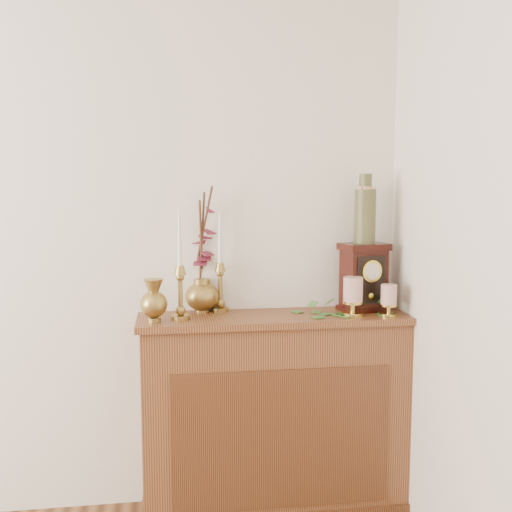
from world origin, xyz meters
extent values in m
cube|color=brown|center=(1.40, 2.10, 0.45)|extent=(1.20, 0.30, 0.90)
cube|color=brown|center=(1.40, 1.95, 0.41)|extent=(0.96, 0.01, 0.63)
cube|color=brown|center=(1.40, 2.10, 0.92)|extent=(1.24, 0.34, 0.03)
cube|color=brown|center=(1.40, 2.10, 0.03)|extent=(1.23, 0.33, 0.06)
cylinder|color=#A58D42|center=(0.97, 2.06, 0.94)|extent=(0.08, 0.08, 0.02)
sphere|color=#A58D42|center=(0.97, 2.06, 0.97)|extent=(0.04, 0.04, 0.04)
cylinder|color=#A58D42|center=(0.97, 2.06, 1.04)|extent=(0.02, 0.02, 0.14)
sphere|color=#A58D42|center=(0.97, 2.06, 1.12)|extent=(0.04, 0.04, 0.04)
cone|color=#A58D42|center=(0.97, 2.06, 1.15)|extent=(0.05, 0.05, 0.04)
cone|color=white|center=(0.97, 2.06, 1.29)|extent=(0.02, 0.02, 0.25)
cylinder|color=#A58D42|center=(1.16, 2.21, 0.94)|extent=(0.08, 0.08, 0.02)
sphere|color=#A58D42|center=(1.16, 2.21, 0.97)|extent=(0.04, 0.04, 0.04)
cylinder|color=#A58D42|center=(1.16, 2.21, 1.04)|extent=(0.02, 0.02, 0.14)
sphere|color=#A58D42|center=(1.16, 2.21, 1.11)|extent=(0.03, 0.03, 0.03)
cone|color=#A58D42|center=(1.16, 2.21, 1.14)|extent=(0.05, 0.05, 0.04)
cone|color=white|center=(1.16, 2.21, 1.27)|extent=(0.02, 0.02, 0.24)
cylinder|color=#A58D42|center=(0.86, 2.03, 0.94)|extent=(0.06, 0.06, 0.02)
sphere|color=#A58D42|center=(0.86, 2.03, 1.01)|extent=(0.12, 0.12, 0.12)
cone|color=#A58D42|center=(0.86, 2.03, 1.09)|extent=(0.08, 0.08, 0.06)
cylinder|color=#A58D42|center=(1.07, 2.21, 0.94)|extent=(0.07, 0.07, 0.01)
ellipsoid|color=#A58D42|center=(1.07, 2.21, 1.00)|extent=(0.16, 0.16, 0.13)
cylinder|color=#A58D42|center=(1.07, 2.21, 1.07)|extent=(0.08, 0.08, 0.03)
cylinder|color=#472819|center=(1.07, 2.22, 1.26)|extent=(0.02, 0.10, 0.37)
cylinder|color=#472819|center=(1.08, 2.22, 1.28)|extent=(0.03, 0.08, 0.41)
cylinder|color=#472819|center=(1.08, 2.22, 1.29)|extent=(0.09, 0.12, 0.43)
cylinder|color=gold|center=(1.74, 2.03, 0.94)|extent=(0.10, 0.10, 0.02)
cylinder|color=gold|center=(1.74, 2.03, 0.97)|extent=(0.02, 0.02, 0.04)
cylinder|color=gold|center=(1.74, 2.03, 0.99)|extent=(0.09, 0.09, 0.01)
cylinder|color=beige|center=(1.74, 2.03, 1.05)|extent=(0.09, 0.09, 0.11)
cylinder|color=#472819|center=(1.74, 2.03, 1.11)|extent=(0.00, 0.00, 0.01)
cylinder|color=gold|center=(1.90, 2.00, 0.94)|extent=(0.08, 0.08, 0.01)
cylinder|color=gold|center=(1.90, 2.00, 0.96)|extent=(0.02, 0.02, 0.04)
cylinder|color=gold|center=(1.90, 2.00, 0.98)|extent=(0.07, 0.07, 0.01)
cylinder|color=beige|center=(1.90, 2.00, 1.03)|extent=(0.07, 0.07, 0.09)
cylinder|color=#472819|center=(1.90, 2.00, 1.08)|extent=(0.00, 0.00, 0.01)
cube|color=#386C29|center=(1.53, 2.08, 0.93)|extent=(0.06, 0.06, 0.00)
cube|color=#386C29|center=(1.66, 2.11, 0.93)|extent=(0.05, 0.06, 0.00)
cube|color=#386C29|center=(1.93, 2.04, 0.93)|extent=(0.06, 0.06, 0.00)
cube|color=#386C29|center=(1.88, 2.10, 0.93)|extent=(0.05, 0.06, 0.00)
cube|color=#386C29|center=(1.59, 2.07, 0.93)|extent=(0.06, 0.05, 0.00)
cube|color=#386C29|center=(1.70, 2.08, 0.93)|extent=(0.04, 0.05, 0.00)
cube|color=#386C29|center=(1.73, 2.01, 0.93)|extent=(0.06, 0.06, 0.00)
cube|color=#386C29|center=(1.78, 2.05, 0.93)|extent=(0.05, 0.06, 0.00)
cube|color=#386C29|center=(1.88, 2.02, 0.93)|extent=(0.05, 0.06, 0.00)
cube|color=#386C29|center=(1.52, 2.04, 0.93)|extent=(0.06, 0.06, 0.00)
cube|color=#386C29|center=(1.60, 2.12, 0.93)|extent=(0.06, 0.06, 0.00)
cube|color=#386C29|center=(1.67, 2.02, 0.93)|extent=(0.06, 0.06, 0.00)
cube|color=#386C29|center=(1.57, 2.07, 0.98)|extent=(0.05, 0.04, 0.03)
cube|color=#386C29|center=(1.63, 2.01, 1.00)|extent=(0.05, 0.05, 0.03)
cube|color=#386C29|center=(1.89, 2.06, 0.99)|extent=(0.04, 0.05, 0.03)
cube|color=black|center=(1.82, 2.14, 0.94)|extent=(0.24, 0.19, 0.02)
cube|color=black|center=(1.82, 2.14, 1.08)|extent=(0.21, 0.17, 0.27)
cube|color=black|center=(1.82, 2.14, 1.23)|extent=(0.24, 0.19, 0.03)
cube|color=black|center=(1.84, 2.08, 1.08)|extent=(0.14, 0.04, 0.22)
cylinder|color=gold|center=(1.84, 2.07, 1.12)|extent=(0.10, 0.03, 0.10)
cylinder|color=silver|center=(1.84, 2.07, 1.12)|extent=(0.07, 0.02, 0.08)
sphere|color=gold|center=(1.84, 2.08, 1.01)|extent=(0.03, 0.03, 0.03)
cylinder|color=#1B3627|center=(1.82, 2.14, 1.37)|extent=(0.10, 0.10, 0.25)
cylinder|color=#1B3627|center=(1.82, 2.14, 1.52)|extent=(0.06, 0.06, 0.08)
cylinder|color=tan|center=(1.82, 2.14, 1.50)|extent=(0.07, 0.07, 0.02)
camera|label=1|loc=(0.94, -0.52, 1.51)|focal=42.00mm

